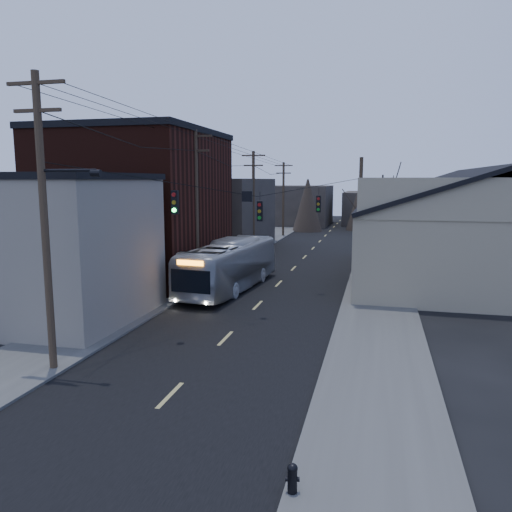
% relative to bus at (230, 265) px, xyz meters
% --- Properties ---
extents(ground, '(160.00, 160.00, 0.00)m').
position_rel_bus_xyz_m(ground, '(2.66, -17.50, -1.56)').
color(ground, black).
rests_on(ground, ground).
extents(road_surface, '(9.00, 110.00, 0.02)m').
position_rel_bus_xyz_m(road_surface, '(2.66, 12.50, -1.55)').
color(road_surface, black).
rests_on(road_surface, ground).
extents(sidewalk_left, '(4.00, 110.00, 0.12)m').
position_rel_bus_xyz_m(sidewalk_left, '(-3.84, 12.50, -1.50)').
color(sidewalk_left, '#474744').
rests_on(sidewalk_left, ground).
extents(sidewalk_right, '(4.00, 110.00, 0.12)m').
position_rel_bus_xyz_m(sidewalk_right, '(9.16, 12.50, -1.50)').
color(sidewalk_right, '#474744').
rests_on(sidewalk_right, ground).
extents(building_clapboard, '(8.00, 8.00, 7.00)m').
position_rel_bus_xyz_m(building_clapboard, '(-6.34, -8.50, 1.94)').
color(building_clapboard, gray).
rests_on(building_clapboard, ground).
extents(building_brick, '(10.00, 12.00, 10.00)m').
position_rel_bus_xyz_m(building_brick, '(-7.34, 2.50, 3.44)').
color(building_brick, black).
rests_on(building_brick, ground).
extents(building_left_far, '(9.00, 14.00, 7.00)m').
position_rel_bus_xyz_m(building_left_far, '(-6.84, 18.50, 1.94)').
color(building_left_far, '#312C27').
rests_on(building_left_far, ground).
extents(warehouse, '(16.16, 20.60, 7.73)m').
position_rel_bus_xyz_m(warehouse, '(15.66, 7.50, 1.14)').
color(warehouse, gray).
rests_on(warehouse, ground).
extents(building_far_left, '(10.00, 12.00, 6.00)m').
position_rel_bus_xyz_m(building_far_left, '(-3.34, 47.50, 1.44)').
color(building_far_left, '#312C27').
rests_on(building_far_left, ground).
extents(building_far_right, '(12.00, 14.00, 5.00)m').
position_rel_bus_xyz_m(building_far_right, '(9.66, 52.50, 0.94)').
color(building_far_right, '#312C27').
rests_on(building_far_right, ground).
extents(bare_tree, '(0.40, 0.40, 7.20)m').
position_rel_bus_xyz_m(bare_tree, '(9.16, 2.50, 2.04)').
color(bare_tree, black).
rests_on(bare_tree, ground).
extents(utility_lines, '(11.24, 45.28, 10.50)m').
position_rel_bus_xyz_m(utility_lines, '(-0.46, 6.64, 3.40)').
color(utility_lines, '#382B1E').
rests_on(utility_lines, ground).
extents(bus, '(3.61, 11.36, 3.11)m').
position_rel_bus_xyz_m(bus, '(0.00, 0.00, 0.00)').
color(bus, '#9EA2AA').
rests_on(bus, ground).
extents(parked_car, '(1.94, 4.68, 1.51)m').
position_rel_bus_xyz_m(parked_car, '(-0.34, 9.01, -0.80)').
color(parked_car, '#A3A6AA').
rests_on(parked_car, ground).
extents(fire_hydrant, '(0.33, 0.23, 0.68)m').
position_rel_bus_xyz_m(fire_hydrant, '(7.36, -19.71, -1.07)').
color(fire_hydrant, black).
rests_on(fire_hydrant, sidewalk_right).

